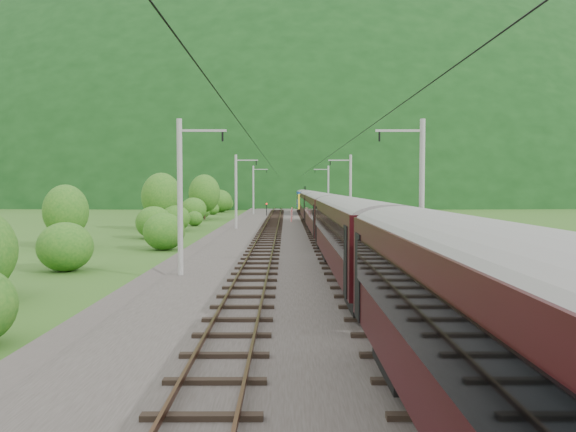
{
  "coord_description": "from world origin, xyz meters",
  "views": [
    {
      "loc": [
        -0.75,
        -28.73,
        4.85
      ],
      "look_at": [
        -0.62,
        14.18,
        2.6
      ],
      "focal_mm": 35.0,
      "sensor_mm": 36.0,
      "label": 1
    }
  ],
  "objects": [
    {
      "name": "signal",
      "position": [
        -3.85,
        59.08,
        1.45
      ],
      "size": [
        0.22,
        0.22,
        1.96
      ],
      "color": "black",
      "rests_on": "railbed"
    },
    {
      "name": "vegetation_left",
      "position": [
        -13.6,
        21.75,
        2.45
      ],
      "size": [
        11.4,
        150.43,
        6.66
      ],
      "color": "#1B5216",
      "rests_on": "ground"
    },
    {
      "name": "catenary_left",
      "position": [
        -6.12,
        32.0,
        4.5
      ],
      "size": [
        2.54,
        192.28,
        8.0
      ],
      "color": "gray",
      "rests_on": "railbed"
    },
    {
      "name": "train",
      "position": [
        2.4,
        7.58,
        3.19
      ],
      "size": [
        2.64,
        127.91,
        4.58
      ],
      "color": "black",
      "rests_on": "ground"
    },
    {
      "name": "overhead_wires",
      "position": [
        0.0,
        10.0,
        7.1
      ],
      "size": [
        4.83,
        198.0,
        0.03
      ],
      "color": "black",
      "rests_on": "ground"
    },
    {
      "name": "hazard_post_far",
      "position": [
        0.05,
        49.96,
        1.13
      ],
      "size": [
        0.18,
        0.18,
        1.67
      ],
      "primitive_type": "cylinder",
      "color": "red",
      "rests_on": "railbed"
    },
    {
      "name": "track_left",
      "position": [
        -2.4,
        10.0,
        0.37
      ],
      "size": [
        2.4,
        220.0,
        0.27
      ],
      "color": "brown",
      "rests_on": "railbed"
    },
    {
      "name": "hazard_post_near",
      "position": [
        -0.09,
        43.67,
        1.11
      ],
      "size": [
        0.17,
        0.17,
        1.62
      ],
      "primitive_type": "cylinder",
      "color": "red",
      "rests_on": "railbed"
    },
    {
      "name": "mountain_main",
      "position": [
        0.0,
        260.0,
        0.0
      ],
      "size": [
        504.0,
        360.0,
        244.0
      ],
      "primitive_type": "ellipsoid",
      "color": "black",
      "rests_on": "ground"
    },
    {
      "name": "track_right",
      "position": [
        2.4,
        10.0,
        0.37
      ],
      "size": [
        2.4,
        220.0,
        0.27
      ],
      "color": "brown",
      "rests_on": "railbed"
    },
    {
      "name": "mountain_ridge",
      "position": [
        -120.0,
        300.0,
        0.0
      ],
      "size": [
        336.0,
        280.0,
        132.0
      ],
      "primitive_type": "ellipsoid",
      "color": "black",
      "rests_on": "ground"
    },
    {
      "name": "catenary_right",
      "position": [
        6.12,
        32.0,
        4.5
      ],
      "size": [
        2.54,
        192.28,
        8.0
      ],
      "color": "gray",
      "rests_on": "railbed"
    },
    {
      "name": "railbed",
      "position": [
        0.0,
        10.0,
        0.15
      ],
      "size": [
        14.0,
        220.0,
        0.3
      ],
      "primitive_type": "cube",
      "color": "#38332D",
      "rests_on": "ground"
    },
    {
      "name": "ground",
      "position": [
        0.0,
        0.0,
        0.0
      ],
      "size": [
        600.0,
        600.0,
        0.0
      ],
      "primitive_type": "plane",
      "color": "#2C5119",
      "rests_on": "ground"
    }
  ]
}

